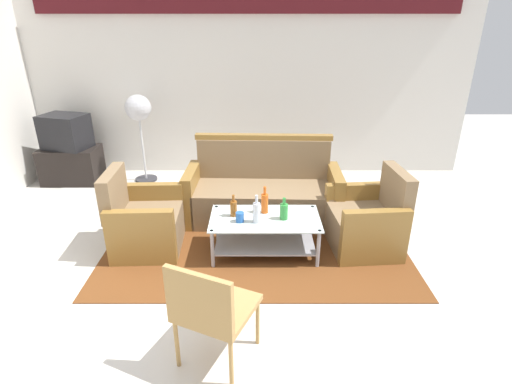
{
  "coord_description": "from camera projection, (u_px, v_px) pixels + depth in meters",
  "views": [
    {
      "loc": [
        0.11,
        -3.0,
        2.26
      ],
      "look_at": [
        0.12,
        0.67,
        0.65
      ],
      "focal_mm": 28.15,
      "sensor_mm": 36.0,
      "label": 1
    }
  ],
  "objects": [
    {
      "name": "bottle_brown",
      "position": [
        233.0,
        208.0,
        4.02
      ],
      "size": [
        0.07,
        0.07,
        0.23
      ],
      "color": "brown",
      "rests_on": "coffee_table"
    },
    {
      "name": "bottle_green",
      "position": [
        283.0,
        211.0,
        3.96
      ],
      "size": [
        0.08,
        0.08,
        0.23
      ],
      "color": "#2D8C38",
      "rests_on": "coffee_table"
    },
    {
      "name": "rug",
      "position": [
        255.0,
        243.0,
        4.35
      ],
      "size": [
        3.14,
        2.02,
        0.01
      ],
      "primitive_type": "cube",
      "color": "brown",
      "rests_on": "ground"
    },
    {
      "name": "bottle_clear",
      "position": [
        256.0,
        212.0,
        3.89
      ],
      "size": [
        0.07,
        0.07,
        0.29
      ],
      "color": "silver",
      "rests_on": "coffee_table"
    },
    {
      "name": "tv_stand",
      "position": [
        71.0,
        165.0,
        5.88
      ],
      "size": [
        0.8,
        0.5,
        0.52
      ],
      "primitive_type": "cube",
      "color": "black",
      "rests_on": "ground"
    },
    {
      "name": "wall_back",
      "position": [
        247.0,
        75.0,
        5.86
      ],
      "size": [
        6.52,
        0.19,
        2.8
      ],
      "color": "silver",
      "rests_on": "ground"
    },
    {
      "name": "pedestal_fan",
      "position": [
        137.0,
        113.0,
        5.62
      ],
      "size": [
        0.36,
        0.36,
        1.27
      ],
      "color": "#2D2D33",
      "rests_on": "ground"
    },
    {
      "name": "armchair_right",
      "position": [
        366.0,
        222.0,
        4.18
      ],
      "size": [
        0.75,
        0.81,
        0.85
      ],
      "rotation": [
        0.0,
        0.0,
        1.65
      ],
      "color": "#7F6647",
      "rests_on": "rug"
    },
    {
      "name": "bottle_orange",
      "position": [
        264.0,
        203.0,
        4.08
      ],
      "size": [
        0.07,
        0.07,
        0.29
      ],
      "color": "#D85919",
      "rests_on": "coffee_table"
    },
    {
      "name": "ground_plane",
      "position": [
        243.0,
        287.0,
        3.65
      ],
      "size": [
        14.0,
        14.0,
        0.0
      ],
      "primitive_type": "plane",
      "color": "beige"
    },
    {
      "name": "television",
      "position": [
        64.0,
        132.0,
        5.68
      ],
      "size": [
        0.7,
        0.59,
        0.48
      ],
      "rotation": [
        0.0,
        0.0,
        2.87
      ],
      "color": "black",
      "rests_on": "tv_stand"
    },
    {
      "name": "armchair_left",
      "position": [
        143.0,
        223.0,
        4.17
      ],
      "size": [
        0.73,
        0.78,
        0.85
      ],
      "rotation": [
        0.0,
        0.0,
        -1.53
      ],
      "color": "#7F6647",
      "rests_on": "rug"
    },
    {
      "name": "wicker_chair",
      "position": [
        209.0,
        307.0,
        2.65
      ],
      "size": [
        0.63,
        0.63,
        0.84
      ],
      "rotation": [
        0.0,
        0.0,
        -0.42
      ],
      "color": "#AD844C",
      "rests_on": "ground"
    },
    {
      "name": "coffee_table",
      "position": [
        264.0,
        230.0,
        4.07
      ],
      "size": [
        1.1,
        0.6,
        0.4
      ],
      "color": "silver",
      "rests_on": "rug"
    },
    {
      "name": "cup",
      "position": [
        239.0,
        217.0,
        3.92
      ],
      "size": [
        0.08,
        0.08,
        0.1
      ],
      "primitive_type": "cylinder",
      "color": "#2659A5",
      "rests_on": "coffee_table"
    },
    {
      "name": "couch",
      "position": [
        262.0,
        194.0,
        4.79
      ],
      "size": [
        1.82,
        0.79,
        0.96
      ],
      "rotation": [
        0.0,
        0.0,
        3.11
      ],
      "color": "#7F6647",
      "rests_on": "rug"
    }
  ]
}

